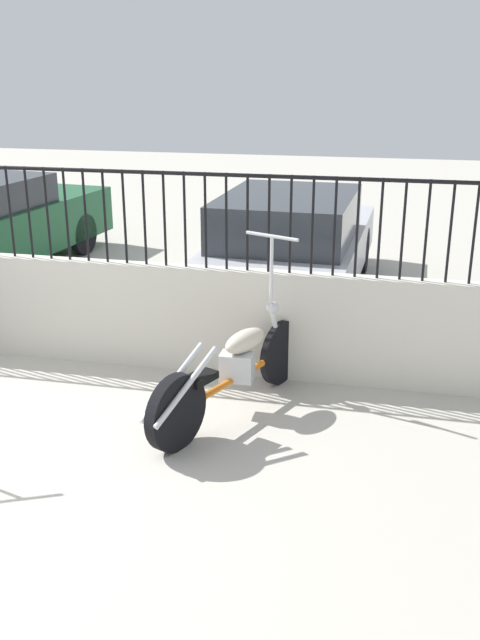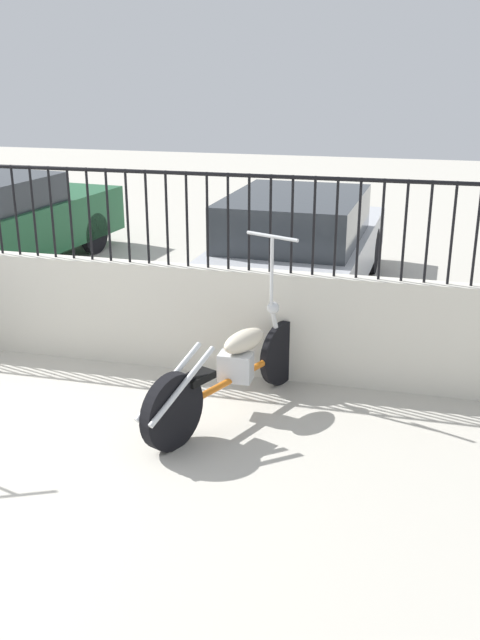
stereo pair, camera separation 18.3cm
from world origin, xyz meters
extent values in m
cube|color=beige|center=(0.00, 2.50, 0.51)|extent=(9.95, 0.18, 1.03)
cylinder|color=black|center=(-0.20, 2.50, 1.46)|extent=(0.02, 0.02, 0.88)
cylinder|color=black|center=(0.00, 2.50, 1.46)|extent=(0.02, 0.02, 0.88)
cylinder|color=black|center=(0.20, 2.50, 1.46)|extent=(0.02, 0.02, 0.88)
cylinder|color=black|center=(0.39, 2.50, 1.46)|extent=(0.02, 0.02, 0.88)
cylinder|color=black|center=(0.59, 2.50, 1.46)|extent=(0.02, 0.02, 0.88)
cylinder|color=black|center=(0.78, 2.50, 1.46)|extent=(0.02, 0.02, 0.88)
cylinder|color=black|center=(0.98, 2.50, 1.46)|extent=(0.02, 0.02, 0.88)
cylinder|color=black|center=(1.17, 2.50, 1.46)|extent=(0.02, 0.02, 0.88)
cylinder|color=black|center=(1.37, 2.50, 1.46)|extent=(0.02, 0.02, 0.88)
cylinder|color=black|center=(1.56, 2.50, 1.46)|extent=(0.02, 0.02, 0.88)
cylinder|color=black|center=(1.76, 2.50, 1.46)|extent=(0.02, 0.02, 0.88)
cylinder|color=black|center=(1.95, 2.50, 1.46)|extent=(0.02, 0.02, 0.88)
cylinder|color=black|center=(2.15, 2.50, 1.46)|extent=(0.02, 0.02, 0.88)
cylinder|color=black|center=(2.34, 2.50, 1.46)|extent=(0.02, 0.02, 0.88)
cylinder|color=black|center=(2.54, 2.50, 1.46)|extent=(0.02, 0.02, 0.88)
cylinder|color=black|center=(2.73, 2.50, 1.46)|extent=(0.02, 0.02, 0.88)
cylinder|color=black|center=(2.93, 2.50, 1.46)|extent=(0.02, 0.02, 0.88)
cylinder|color=black|center=(3.12, 2.50, 1.46)|extent=(0.02, 0.02, 0.88)
cylinder|color=black|center=(3.32, 2.50, 1.46)|extent=(0.02, 0.02, 0.88)
cylinder|color=black|center=(3.51, 2.50, 1.46)|extent=(0.02, 0.02, 0.88)
cylinder|color=black|center=(3.71, 2.50, 1.46)|extent=(0.02, 0.02, 0.88)
cylinder|color=black|center=(3.90, 2.50, 1.46)|extent=(0.02, 0.02, 0.88)
cylinder|color=black|center=(4.10, 2.50, 1.46)|extent=(0.02, 0.02, 0.88)
cylinder|color=black|center=(0.00, 2.50, 1.89)|extent=(9.95, 0.04, 0.04)
cylinder|color=black|center=(2.50, 2.34, 0.30)|extent=(0.29, 0.58, 0.60)
cylinder|color=black|center=(1.92, 0.98, 0.30)|extent=(0.33, 0.61, 0.62)
cylinder|color=orange|center=(2.21, 1.66, 0.30)|extent=(0.59, 1.28, 0.06)
cube|color=silver|center=(2.23, 1.71, 0.40)|extent=(0.28, 0.18, 0.24)
ellipsoid|color=beige|center=(2.27, 1.82, 0.60)|extent=(0.38, 0.54, 0.18)
cube|color=black|center=(2.03, 1.25, 0.48)|extent=(0.26, 0.32, 0.06)
cylinder|color=silver|center=(2.46, 2.26, 0.55)|extent=(0.13, 0.22, 0.51)
sphere|color=silver|center=(2.44, 2.21, 0.78)|extent=(0.11, 0.11, 0.11)
cylinder|color=silver|center=(2.43, 2.18, 1.12)|extent=(0.03, 0.03, 0.63)
cylinder|color=silver|center=(2.43, 2.18, 1.43)|extent=(0.49, 0.23, 0.03)
cylinder|color=silver|center=(2.00, 1.00, 0.52)|extent=(0.33, 0.70, 0.42)
cylinder|color=silver|center=(1.87, 1.05, 0.52)|extent=(0.33, 0.70, 0.42)
cylinder|color=black|center=(-2.91, 6.60, 0.32)|extent=(0.18, 0.65, 0.64)
cylinder|color=black|center=(-1.30, 6.42, 0.32)|extent=(0.18, 0.65, 0.64)
cylinder|color=black|center=(1.41, 6.41, 0.32)|extent=(0.13, 0.64, 0.64)
cylinder|color=black|center=(3.02, 6.36, 0.32)|extent=(0.13, 0.64, 0.64)
cylinder|color=black|center=(1.32, 3.66, 0.32)|extent=(0.13, 0.64, 0.64)
cylinder|color=black|center=(2.93, 3.61, 0.32)|extent=(0.13, 0.64, 0.64)
cube|color=#B7BABF|center=(2.17, 5.01, 0.52)|extent=(1.87, 4.50, 0.55)
cube|color=#2D3338|center=(2.16, 4.79, 1.07)|extent=(1.62, 2.18, 0.55)
camera|label=1|loc=(3.45, -3.67, 2.80)|focal=40.00mm
camera|label=2|loc=(3.63, -3.63, 2.80)|focal=40.00mm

